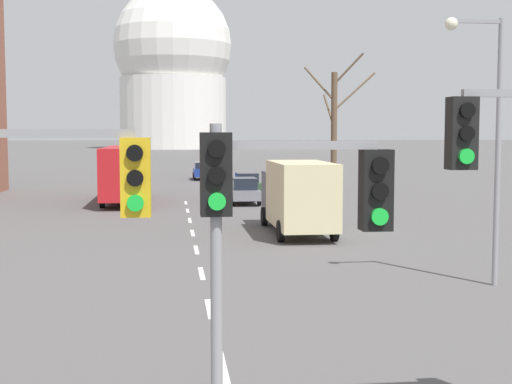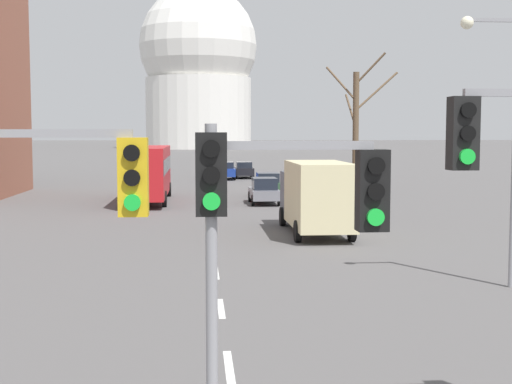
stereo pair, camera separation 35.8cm
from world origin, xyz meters
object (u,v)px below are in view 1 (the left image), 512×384
Objects in this scene: traffic_signal_centre_tall at (275,217)px; sedan_near_right at (247,185)px; city_bus at (126,170)px; delivery_truck at (298,195)px; traffic_signal_near_left at (34,206)px; street_lamp_right at (488,123)px; sedan_far_left at (244,191)px; sedan_near_left at (221,170)px; sedan_mid_centre at (203,171)px.

traffic_signal_centre_tall is 1.15× the size of sedan_near_right.
traffic_signal_centre_tall is 37.31m from city_bus.
sedan_near_right is 8.57m from city_bus.
city_bus reaches higher than delivery_truck.
traffic_signal_near_left is 1.19× the size of sedan_near_right.
traffic_signal_near_left reaches higher than delivery_truck.
street_lamp_right is 1.84× the size of sedan_far_left.
traffic_signal_near_left is 35.28m from sedan_far_left.
sedan_near_right is at bearing 80.27° from traffic_signal_near_left.
traffic_signal_near_left is 60.05m from sedan_near_left.
traffic_signal_centre_tall is 0.59× the size of street_lamp_right.
street_lamp_right is at bearing -65.87° from city_bus.
sedan_mid_centre is at bearing 97.14° from street_lamp_right.
sedan_far_left is (1.48, -22.99, -0.02)m from sedan_mid_centre.
delivery_truck is at bearing 79.07° from traffic_signal_centre_tall.
traffic_signal_centre_tall is 22.50m from delivery_truck.
sedan_mid_centre reaches higher than sedan_near_left.
traffic_signal_centre_tall is 1.08× the size of sedan_mid_centre.
traffic_signal_centre_tall is 60.37m from sedan_near_left.
sedan_near_left is at bearing 94.69° from street_lamp_right.
street_lamp_right is at bearing -82.86° from sedan_mid_centre.
traffic_signal_near_left reaches higher than sedan_mid_centre.
sedan_near_right is (0.29, -20.08, 0.02)m from sedan_near_left.
sedan_near_right is (6.78, 39.55, -2.67)m from traffic_signal_near_left.
traffic_signal_centre_tall is 58.29m from sedan_mid_centre.
traffic_signal_centre_tall reaches higher than sedan_mid_centre.
traffic_signal_near_left reaches higher than sedan_near_right.
traffic_signal_near_left is 22.67m from delivery_truck.
sedan_far_left is (6.10, 34.65, -2.68)m from traffic_signal_near_left.
street_lamp_right is at bearing -85.31° from sedan_near_left.
city_bus is 1.50× the size of delivery_truck.
city_bus reaches higher than sedan_far_left.
street_lamp_right is at bearing 55.10° from traffic_signal_centre_tall.
sedan_near_right is at bearing 84.37° from traffic_signal_centre_tall.
street_lamp_right is 1.05× the size of delivery_truck.
street_lamp_right is 1.94× the size of sedan_near_right.
street_lamp_right is at bearing 44.85° from traffic_signal_near_left.
traffic_signal_centre_tall reaches higher than city_bus.
sedan_far_left is at bearing -86.31° from sedan_mid_centre.
traffic_signal_near_left is at bearing -99.98° from sedan_far_left.
sedan_far_left is 0.57× the size of delivery_truck.
street_lamp_right reaches higher than city_bus.
traffic_signal_near_left reaches higher than sedan_far_left.
city_bus is at bearing 118.64° from delivery_truck.
traffic_signal_near_left is at bearing -94.58° from sedan_mid_centre.
street_lamp_right is 0.70× the size of city_bus.
sedan_far_left is (3.27, 35.22, -2.58)m from traffic_signal_centre_tall.
traffic_signal_near_left reaches higher than city_bus.
street_lamp_right is 28.65m from city_bus.
city_bus is (-7.63, -23.13, 1.25)m from sedan_near_left.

